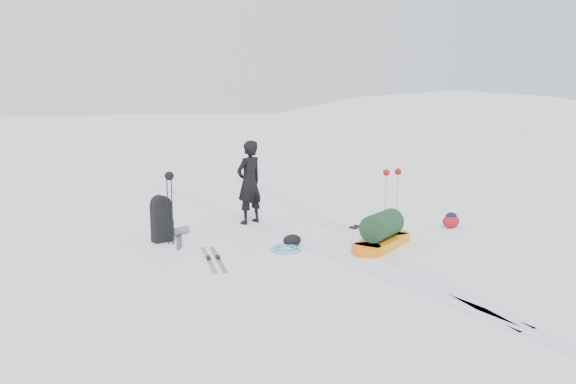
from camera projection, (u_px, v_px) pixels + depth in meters
name	position (u px, v px, depth m)	size (l,w,h in m)	color
ground	(300.00, 242.00, 10.74)	(200.00, 200.00, 0.00)	white
ski_tracks	(306.00, 229.00, 11.79)	(3.38, 17.97, 0.01)	silver
skier	(249.00, 182.00, 12.25)	(0.67, 0.44, 1.83)	black
pulk_sled	(382.00, 234.00, 10.33)	(1.76, 1.27, 0.66)	orange
expedition_rucksack	(164.00, 220.00, 10.78)	(0.88, 0.72, 0.90)	black
ski_poles_black	(169.00, 185.00, 10.41)	(0.19, 0.17, 1.38)	black
ski_poles_silver	(392.00, 180.00, 11.16)	(0.43, 0.14, 1.34)	#ADB0B4
touring_skis_grey	(213.00, 259.00, 9.57)	(0.56, 1.63, 0.06)	gray
touring_skis_white	(355.00, 228.00, 11.86)	(0.85, 1.63, 0.06)	silver
rope_coil	(286.00, 249.00, 10.14)	(0.66, 0.66, 0.07)	#56B4D0
small_daypack	(451.00, 220.00, 11.92)	(0.48, 0.44, 0.34)	maroon
thermos_pair	(179.00, 242.00, 10.26)	(0.17, 0.27, 0.27)	#55585C
stuff_sack	(292.00, 240.00, 10.43)	(0.36, 0.28, 0.22)	black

